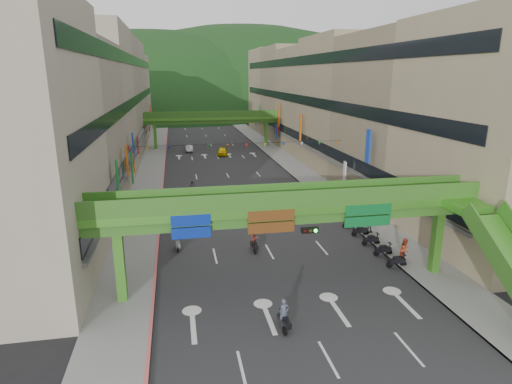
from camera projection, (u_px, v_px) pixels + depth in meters
The scene contains 23 objects.
ground at pixel (316, 337), 23.86m from camera, with size 320.00×320.00×0.00m, color black.
road_slab at pixel (220, 162), 71.21m from camera, with size 18.00×140.00×0.02m, color #28282B.
sidewalk_left at pixel (153, 164), 69.22m from camera, with size 4.00×140.00×0.15m, color gray.
sidewalk_right at pixel (284, 159), 73.17m from camera, with size 4.00×140.00×0.15m, color gray.
curb_left at pixel (165, 164), 69.56m from camera, with size 0.20×140.00×0.18m, color #CC5959.
curb_right at pixel (273, 160), 72.82m from camera, with size 0.20×140.00×0.18m, color gray.
building_row_left at pixel (96, 106), 65.30m from camera, with size 12.80×95.00×19.00m.
building_row_right at pixel (331, 103), 72.09m from camera, with size 12.80×95.00×19.00m.
overpass_near at pixel (306, 217), 27.74m from camera, with size 28.00×12.27×7.10m.
overpass_far at pixel (212, 120), 83.98m from camera, with size 28.00×2.20×7.10m.
hill_left at pixel (154, 110), 172.70m from camera, with size 168.00×140.00×112.00m, color #1C4419.
hill_right at pixel (244, 106), 198.81m from camera, with size 208.00×176.00×128.00m, color #1C4419.
bunting_string at pixel (237, 146), 50.69m from camera, with size 26.00×0.36×0.47m.
scooter_rider_near at pixel (284, 316), 24.29m from camera, with size 0.69×1.59×1.90m.
scooter_rider_mid at pixel (254, 240), 35.11m from camera, with size 0.79×1.60×1.87m.
scooter_rider_left at pixel (178, 238), 35.36m from camera, with size 1.05×1.60×2.13m.
scooter_rider_far at pixel (192, 188), 51.43m from camera, with size 0.81×1.59×1.86m.
parked_scooter_row at pixel (371, 240), 36.41m from camera, with size 1.60×9.35×1.08m.
car_silver at pixel (189, 148), 80.57m from camera, with size 1.30×3.72×1.22m, color #ADAEB5.
car_yellow at pixel (222, 151), 76.96m from camera, with size 1.72×4.29×1.46m, color yellow.
pedestrian_red at pixel (405, 252), 32.95m from camera, with size 0.91×0.71×1.87m, color #B33D21.
pedestrian_dark at pixel (370, 224), 38.96m from camera, with size 1.11×0.46×1.89m, color #21212B.
pedestrian_blue at pixel (342, 189), 51.33m from camera, with size 0.76×0.49×1.64m, color #3A3C61.
Camera 1 is at (-7.17, -19.86, 14.15)m, focal length 30.00 mm.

